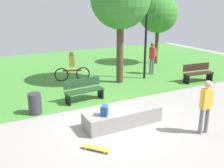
{
  "coord_description": "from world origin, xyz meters",
  "views": [
    {
      "loc": [
        -3.66,
        -6.83,
        3.77
      ],
      "look_at": [
        0.19,
        0.52,
        1.18
      ],
      "focal_mm": 40.83,
      "sensor_mm": 36.0,
      "label": 1
    }
  ],
  "objects_px": {
    "skater_performing_trick": "(206,103)",
    "skateboard_by_ledge": "(96,148)",
    "concrete_ledge": "(123,117)",
    "park_bench_center_lawn": "(84,89)",
    "lamp_post": "(146,31)",
    "trash_bin": "(35,104)",
    "cyclist_on_bicycle": "(72,69)",
    "park_bench_far_right": "(198,72)",
    "pedestrian_with_backpack": "(152,55)",
    "tree_leaning_ash": "(158,14)",
    "backpack_on_ledge": "(104,111)"
  },
  "relations": [
    {
      "from": "skateboard_by_ledge",
      "to": "pedestrian_with_backpack",
      "type": "relative_size",
      "value": 0.41
    },
    {
      "from": "skateboard_by_ledge",
      "to": "trash_bin",
      "type": "distance_m",
      "value": 3.4
    },
    {
      "from": "skater_performing_trick",
      "to": "skateboard_by_ledge",
      "type": "bearing_deg",
      "value": 169.25
    },
    {
      "from": "skater_performing_trick",
      "to": "lamp_post",
      "type": "distance_m",
      "value": 6.39
    },
    {
      "from": "skater_performing_trick",
      "to": "pedestrian_with_backpack",
      "type": "bearing_deg",
      "value": 66.65
    },
    {
      "from": "skater_performing_trick",
      "to": "park_bench_far_right",
      "type": "height_order",
      "value": "skater_performing_trick"
    },
    {
      "from": "skater_performing_trick",
      "to": "cyclist_on_bicycle",
      "type": "relative_size",
      "value": 0.96
    },
    {
      "from": "backpack_on_ledge",
      "to": "cyclist_on_bicycle",
      "type": "relative_size",
      "value": 0.18
    },
    {
      "from": "skater_performing_trick",
      "to": "park_bench_far_right",
      "type": "bearing_deg",
      "value": 46.37
    },
    {
      "from": "tree_leaning_ash",
      "to": "park_bench_center_lawn",
      "type": "bearing_deg",
      "value": -147.91
    },
    {
      "from": "park_bench_center_lawn",
      "to": "park_bench_far_right",
      "type": "bearing_deg",
      "value": -1.31
    },
    {
      "from": "trash_bin",
      "to": "park_bench_far_right",
      "type": "bearing_deg",
      "value": 1.89
    },
    {
      "from": "concrete_ledge",
      "to": "park_bench_center_lawn",
      "type": "distance_m",
      "value": 2.66
    },
    {
      "from": "skater_performing_trick",
      "to": "trash_bin",
      "type": "bearing_deg",
      "value": 137.61
    },
    {
      "from": "concrete_ledge",
      "to": "skateboard_by_ledge",
      "type": "distance_m",
      "value": 1.76
    },
    {
      "from": "park_bench_center_lawn",
      "to": "lamp_post",
      "type": "xyz_separation_m",
      "value": [
        4.11,
        1.63,
        2.0
      ]
    },
    {
      "from": "lamp_post",
      "to": "trash_bin",
      "type": "bearing_deg",
      "value": -161.63
    },
    {
      "from": "backpack_on_ledge",
      "to": "park_bench_center_lawn",
      "type": "height_order",
      "value": "park_bench_center_lawn"
    },
    {
      "from": "park_bench_center_lawn",
      "to": "cyclist_on_bicycle",
      "type": "xyz_separation_m",
      "value": [
        0.55,
        3.02,
        0.15
      ]
    },
    {
      "from": "tree_leaning_ash",
      "to": "skater_performing_trick",
      "type": "bearing_deg",
      "value": -118.53
    },
    {
      "from": "pedestrian_with_backpack",
      "to": "skater_performing_trick",
      "type": "bearing_deg",
      "value": -113.35
    },
    {
      "from": "park_bench_far_right",
      "to": "pedestrian_with_backpack",
      "type": "relative_size",
      "value": 0.92
    },
    {
      "from": "backpack_on_ledge",
      "to": "lamp_post",
      "type": "bearing_deg",
      "value": -8.65
    },
    {
      "from": "park_bench_center_lawn",
      "to": "cyclist_on_bicycle",
      "type": "height_order",
      "value": "cyclist_on_bicycle"
    },
    {
      "from": "skater_performing_trick",
      "to": "lamp_post",
      "type": "xyz_separation_m",
      "value": [
        1.9,
        5.92,
        1.5
      ]
    },
    {
      "from": "park_bench_far_right",
      "to": "cyclist_on_bicycle",
      "type": "xyz_separation_m",
      "value": [
        -5.61,
        3.16,
        0.15
      ]
    },
    {
      "from": "park_bench_far_right",
      "to": "lamp_post",
      "type": "height_order",
      "value": "lamp_post"
    },
    {
      "from": "skater_performing_trick",
      "to": "concrete_ledge",
      "type": "bearing_deg",
      "value": 138.67
    },
    {
      "from": "lamp_post",
      "to": "park_bench_far_right",
      "type": "bearing_deg",
      "value": -40.85
    },
    {
      "from": "park_bench_center_lawn",
      "to": "pedestrian_with_backpack",
      "type": "distance_m",
      "value": 5.48
    },
    {
      "from": "concrete_ledge",
      "to": "skater_performing_trick",
      "type": "relative_size",
      "value": 1.53
    },
    {
      "from": "pedestrian_with_backpack",
      "to": "trash_bin",
      "type": "bearing_deg",
      "value": -159.77
    },
    {
      "from": "backpack_on_ledge",
      "to": "park_bench_far_right",
      "type": "xyz_separation_m",
      "value": [
        6.55,
        2.59,
        -0.19
      ]
    },
    {
      "from": "pedestrian_with_backpack",
      "to": "park_bench_center_lawn",
      "type": "bearing_deg",
      "value": -156.41
    },
    {
      "from": "concrete_ledge",
      "to": "park_bench_far_right",
      "type": "relative_size",
      "value": 1.58
    },
    {
      "from": "skateboard_by_ledge",
      "to": "tree_leaning_ash",
      "type": "height_order",
      "value": "tree_leaning_ash"
    },
    {
      "from": "skater_performing_trick",
      "to": "skateboard_by_ledge",
      "type": "height_order",
      "value": "skater_performing_trick"
    },
    {
      "from": "concrete_ledge",
      "to": "pedestrian_with_backpack",
      "type": "height_order",
      "value": "pedestrian_with_backpack"
    },
    {
      "from": "skater_performing_trick",
      "to": "tree_leaning_ash",
      "type": "distance_m",
      "value": 10.04
    },
    {
      "from": "concrete_ledge",
      "to": "backpack_on_ledge",
      "type": "distance_m",
      "value": 0.83
    },
    {
      "from": "backpack_on_ledge",
      "to": "pedestrian_with_backpack",
      "type": "relative_size",
      "value": 0.18
    },
    {
      "from": "park_bench_center_lawn",
      "to": "cyclist_on_bicycle",
      "type": "bearing_deg",
      "value": 79.7
    },
    {
      "from": "trash_bin",
      "to": "cyclist_on_bicycle",
      "type": "height_order",
      "value": "cyclist_on_bicycle"
    },
    {
      "from": "pedestrian_with_backpack",
      "to": "cyclist_on_bicycle",
      "type": "xyz_separation_m",
      "value": [
        -4.45,
        0.83,
        -0.45
      ]
    },
    {
      "from": "skateboard_by_ledge",
      "to": "tree_leaning_ash",
      "type": "xyz_separation_m",
      "value": [
        7.98,
        7.97,
        3.16
      ]
    },
    {
      "from": "park_bench_far_right",
      "to": "trash_bin",
      "type": "bearing_deg",
      "value": -178.11
    },
    {
      "from": "lamp_post",
      "to": "trash_bin",
      "type": "xyz_separation_m",
      "value": [
        -6.15,
        -2.04,
        -2.1
      ]
    },
    {
      "from": "skater_performing_trick",
      "to": "park_bench_far_right",
      "type": "relative_size",
      "value": 1.03
    },
    {
      "from": "park_bench_far_right",
      "to": "skateboard_by_ledge",
      "type": "bearing_deg",
      "value": -154.13
    },
    {
      "from": "lamp_post",
      "to": "skateboard_by_ledge",
      "type": "bearing_deg",
      "value": -134.55
    }
  ]
}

